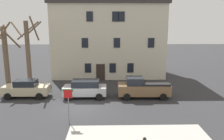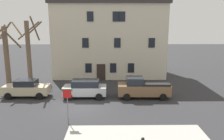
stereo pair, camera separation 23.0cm
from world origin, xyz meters
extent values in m
plane|color=#2D2D30|center=(0.00, 0.00, 0.00)|extent=(120.00, 120.00, 0.00)
cube|color=beige|center=(2.66, 13.32, 4.80)|extent=(14.76, 7.49, 9.60)
cube|color=#383333|center=(2.66, 13.32, 10.35)|extent=(15.26, 7.99, 1.50)
cube|color=#2D231E|center=(1.59, 9.53, 1.05)|extent=(1.10, 0.12, 2.10)
cube|color=black|center=(0.00, 9.54, 1.60)|extent=(0.80, 0.08, 1.20)
cube|color=black|center=(3.14, 9.54, 1.60)|extent=(0.80, 0.08, 1.20)
cube|color=black|center=(5.42, 9.54, 1.60)|extent=(0.80, 0.08, 1.20)
cube|color=black|center=(-0.32, 9.54, 4.80)|extent=(0.80, 0.08, 1.20)
cube|color=black|center=(3.67, 9.54, 4.80)|extent=(0.80, 0.08, 1.20)
cube|color=black|center=(7.97, 9.54, 4.80)|extent=(0.80, 0.08, 1.20)
cube|color=black|center=(0.34, 9.54, 8.00)|extent=(0.80, 0.08, 1.20)
cube|color=black|center=(3.47, 9.54, 8.00)|extent=(0.80, 0.08, 1.20)
cube|color=black|center=(4.22, 9.54, 8.00)|extent=(0.80, 0.08, 1.20)
cylinder|color=brown|center=(-8.81, 6.37, 3.43)|extent=(0.56, 0.56, 6.87)
cylinder|color=brown|center=(-7.79, 5.97, 5.48)|extent=(1.03, 2.22, 2.09)
cylinder|color=brown|center=(-9.17, 7.08, 6.25)|extent=(1.64, 0.96, 2.29)
cylinder|color=brown|center=(-6.40, 6.55, 3.74)|extent=(0.49, 0.49, 7.47)
cylinder|color=brown|center=(-5.48, 6.43, 6.62)|extent=(0.44, 2.00, 2.71)
cylinder|color=brown|center=(-7.14, 5.77, 6.57)|extent=(1.76, 1.67, 1.60)
cylinder|color=brown|center=(-6.04, 7.64, 6.53)|extent=(2.32, 0.92, 1.83)
cylinder|color=brown|center=(-6.63, 7.74, 6.38)|extent=(2.52, 0.65, 2.15)
cube|color=#C6B793|center=(-5.57, 2.91, 0.74)|extent=(4.44, 1.74, 0.85)
cube|color=#1E232B|center=(-5.57, 2.91, 1.46)|extent=(2.05, 1.52, 0.58)
cylinder|color=black|center=(-7.09, 2.07, 0.34)|extent=(0.68, 0.23, 0.68)
cylinder|color=black|center=(-7.07, 3.78, 0.34)|extent=(0.68, 0.23, 0.68)
cylinder|color=black|center=(-4.07, 2.05, 0.34)|extent=(0.68, 0.23, 0.68)
cylinder|color=black|center=(-4.06, 3.76, 0.34)|extent=(0.68, 0.23, 0.68)
cube|color=#B7BABF|center=(0.23, 2.67, 0.73)|extent=(4.22, 1.84, 0.82)
cube|color=#1E232B|center=(0.31, 2.67, 1.45)|extent=(2.62, 1.61, 0.62)
cylinder|color=black|center=(-1.21, 1.78, 0.34)|extent=(0.68, 0.23, 0.68)
cylinder|color=black|center=(-1.19, 3.58, 0.34)|extent=(0.68, 0.23, 0.68)
cylinder|color=black|center=(1.65, 1.75, 0.34)|extent=(0.68, 0.23, 0.68)
cylinder|color=black|center=(1.67, 3.56, 0.34)|extent=(0.68, 0.23, 0.68)
cube|color=brown|center=(6.03, 2.59, 0.83)|extent=(5.10, 2.00, 1.03)
cube|color=#1E232B|center=(5.12, 2.60, 1.70)|extent=(1.65, 1.72, 0.70)
cube|color=black|center=(7.15, 2.57, 1.45)|extent=(2.66, 1.89, 0.20)
cylinder|color=black|center=(4.30, 1.66, 0.34)|extent=(0.68, 0.23, 0.68)
cylinder|color=black|center=(4.33, 3.58, 0.34)|extent=(0.68, 0.23, 0.68)
cylinder|color=black|center=(7.74, 1.60, 0.34)|extent=(0.68, 0.23, 0.68)
cylinder|color=black|center=(7.77, 3.52, 0.34)|extent=(0.68, 0.23, 0.68)
sphere|color=black|center=(4.53, -7.03, 0.76)|extent=(0.21, 0.21, 0.21)
cylinder|color=slate|center=(-0.36, -3.37, 1.30)|extent=(0.07, 0.07, 2.60)
cube|color=red|center=(-0.36, -3.39, 2.30)|extent=(0.60, 0.03, 0.60)
cube|color=#1E8C38|center=(-0.36, -3.35, 2.55)|extent=(0.76, 0.02, 0.18)
torus|color=black|center=(-3.97, 5.09, 0.36)|extent=(0.70, 0.21, 0.71)
torus|color=black|center=(-4.98, 4.86, 0.36)|extent=(0.70, 0.21, 0.71)
cylinder|color=maroon|center=(-4.48, 4.97, 0.58)|extent=(0.98, 0.26, 0.19)
cylinder|color=maroon|center=(-4.67, 4.93, 0.81)|extent=(0.10, 0.06, 0.45)
camera|label=1|loc=(2.40, -18.76, 7.22)|focal=36.28mm
camera|label=2|loc=(2.63, -18.77, 7.22)|focal=36.28mm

